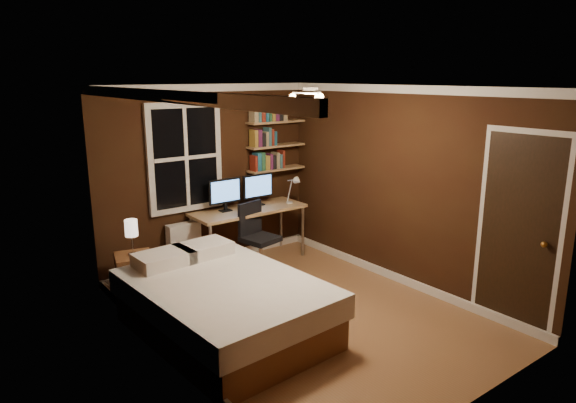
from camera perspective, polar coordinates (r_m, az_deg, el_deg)
floor at (r=5.93m, az=1.61°, el=-12.33°), size 4.20×4.20×0.00m
wall_back at (r=7.20m, az=-8.87°, el=2.79°), size 3.20×0.04×2.50m
wall_left at (r=4.69m, az=-13.73°, el=-3.48°), size 0.04×4.20×2.50m
wall_right at (r=6.59m, az=12.59°, el=1.58°), size 0.04×4.20×2.50m
ceiling at (r=5.32m, az=1.80°, el=12.62°), size 3.20×4.20×0.02m
window at (r=6.96m, az=-11.36°, el=4.81°), size 1.06×0.06×1.46m
door at (r=5.79m, az=24.15°, el=-3.32°), size 0.03×0.82×2.05m
door_knob at (r=5.64m, az=26.59°, el=-4.30°), size 0.06×0.06×0.06m
ceiling_fixture at (r=5.24m, az=2.49°, el=11.50°), size 0.44×0.44×0.18m
bookshelf_lower at (r=7.67m, az=-1.33°, el=3.62°), size 0.92×0.22×0.03m
books_row_lower at (r=7.65m, az=-1.33°, el=4.58°), size 0.54×0.16×0.23m
bookshelf_middle at (r=7.61m, az=-1.34°, el=6.21°), size 0.92×0.22×0.03m
books_row_middle at (r=7.60m, az=-1.35°, el=7.19°), size 0.42×0.16×0.23m
bookshelf_upper at (r=7.57m, az=-1.36°, el=8.84°), size 0.92×0.22×0.03m
books_row_upper at (r=7.56m, az=-1.36°, el=9.82°), size 0.54×0.16×0.23m
bed at (r=5.43m, az=-7.15°, el=-11.33°), size 1.67×2.24×0.73m
nightstand at (r=6.52m, az=-16.66°, el=-7.88°), size 0.51×0.51×0.53m
bedside_lamp at (r=6.36m, az=-16.96°, el=-3.84°), size 0.15×0.15×0.44m
radiator at (r=7.13m, az=-11.45°, el=-5.03°), size 0.45×0.16×0.68m
desk at (r=7.27m, az=-4.38°, el=-1.25°), size 1.65×0.62×0.78m
monitor_left at (r=7.10m, az=-7.01°, el=0.72°), size 0.49×0.12×0.46m
monitor_right at (r=7.38m, az=-3.35°, el=1.31°), size 0.49×0.12×0.46m
desk_lamp at (r=7.43m, az=0.55°, el=1.36°), size 0.14×0.32×0.44m
office_chair at (r=6.98m, az=-3.36°, el=-5.00°), size 0.53×0.53×0.96m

